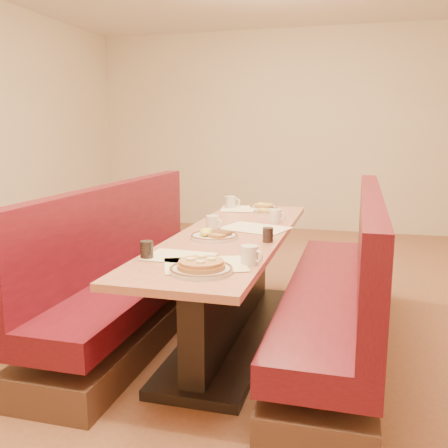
% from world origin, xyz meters
% --- Properties ---
extents(ground, '(8.00, 8.00, 0.00)m').
position_xyz_m(ground, '(0.00, 0.00, 0.00)').
color(ground, '#9E6647').
rests_on(ground, ground).
extents(room_envelope, '(6.04, 8.04, 2.82)m').
position_xyz_m(room_envelope, '(0.00, 0.00, 1.93)').
color(room_envelope, beige).
rests_on(room_envelope, ground).
extents(diner_table, '(0.70, 2.50, 0.75)m').
position_xyz_m(diner_table, '(0.00, 0.00, 0.37)').
color(diner_table, black).
rests_on(diner_table, ground).
extents(booth_left, '(0.55, 2.50, 1.05)m').
position_xyz_m(booth_left, '(-0.73, 0.00, 0.36)').
color(booth_left, '#4C3326').
rests_on(booth_left, ground).
extents(booth_right, '(0.55, 2.50, 1.05)m').
position_xyz_m(booth_right, '(0.73, 0.00, 0.36)').
color(booth_right, '#4C3326').
rests_on(booth_right, ground).
extents(placemat_near_left, '(0.38, 0.29, 0.00)m').
position_xyz_m(placemat_near_left, '(-0.12, -0.70, 0.75)').
color(placemat_near_left, '#FFEFC7').
rests_on(placemat_near_left, diner_table).
extents(placemat_near_right, '(0.51, 0.45, 0.00)m').
position_xyz_m(placemat_near_right, '(0.07, -0.82, 0.75)').
color(placemat_near_right, '#FFEFC7').
rests_on(placemat_near_right, diner_table).
extents(placemat_far_left, '(0.49, 0.40, 0.00)m').
position_xyz_m(placemat_far_left, '(-0.12, 1.00, 0.75)').
color(placemat_far_left, '#FFEFC7').
rests_on(placemat_far_left, diner_table).
extents(placemat_far_right, '(0.52, 0.45, 0.00)m').
position_xyz_m(placemat_far_right, '(0.12, 0.19, 0.75)').
color(placemat_far_right, '#FFEFC7').
rests_on(placemat_far_right, diner_table).
extents(pancake_plate, '(0.32, 0.32, 0.07)m').
position_xyz_m(pancake_plate, '(0.08, -0.94, 0.77)').
color(pancake_plate, silver).
rests_on(pancake_plate, diner_table).
extents(eggs_plate, '(0.31, 0.31, 0.06)m').
position_xyz_m(eggs_plate, '(-0.08, -0.19, 0.77)').
color(eggs_plate, silver).
rests_on(eggs_plate, diner_table).
extents(extra_plate_mid, '(0.21, 0.21, 0.04)m').
position_xyz_m(extra_plate_mid, '(0.08, 0.84, 0.76)').
color(extra_plate_mid, silver).
rests_on(extra_plate_mid, diner_table).
extents(extra_plate_far, '(0.24, 0.24, 0.05)m').
position_xyz_m(extra_plate_far, '(0.01, 1.10, 0.77)').
color(extra_plate_far, silver).
rests_on(extra_plate_far, diner_table).
extents(coffee_mug_a, '(0.13, 0.09, 0.10)m').
position_xyz_m(coffee_mug_a, '(0.28, -0.74, 0.80)').
color(coffee_mug_a, silver).
rests_on(coffee_mug_a, diner_table).
extents(coffee_mug_b, '(0.13, 0.09, 0.10)m').
position_xyz_m(coffee_mug_b, '(-0.15, 0.07, 0.80)').
color(coffee_mug_b, silver).
rests_on(coffee_mug_b, diner_table).
extents(coffee_mug_c, '(0.13, 0.09, 0.10)m').
position_xyz_m(coffee_mug_c, '(0.22, 0.46, 0.80)').
color(coffee_mug_c, silver).
rests_on(coffee_mug_c, diner_table).
extents(coffee_mug_d, '(0.13, 0.10, 0.10)m').
position_xyz_m(coffee_mug_d, '(-0.28, 1.04, 0.80)').
color(coffee_mug_d, silver).
rests_on(coffee_mug_d, diner_table).
extents(soda_tumbler_near, '(0.07, 0.07, 0.10)m').
position_xyz_m(soda_tumbler_near, '(-0.28, -0.77, 0.80)').
color(soda_tumbler_near, black).
rests_on(soda_tumbler_near, diner_table).
extents(soda_tumbler_mid, '(0.07, 0.07, 0.09)m').
position_xyz_m(soda_tumbler_mid, '(0.28, -0.20, 0.80)').
color(soda_tumbler_mid, black).
rests_on(soda_tumbler_mid, diner_table).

